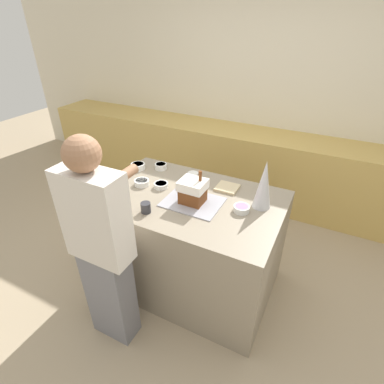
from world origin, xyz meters
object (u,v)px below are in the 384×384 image
(gingerbread_house, at_px, (193,191))
(candy_bowl_far_right, at_px, (193,175))
(mug, at_px, (146,208))
(person, at_px, (102,248))
(candy_bowl_center_rear, at_px, (161,185))
(baking_tray, at_px, (193,202))
(candy_bowl_far_left, at_px, (161,166))
(decorative_tree, at_px, (264,185))
(candy_bowl_near_tray_right, at_px, (142,182))
(cookbook, at_px, (227,188))
(candy_bowl_near_tray_left, at_px, (242,208))
(candy_bowl_front_corner, at_px, (138,166))

(gingerbread_house, bearing_deg, candy_bowl_far_right, 116.46)
(mug, bearing_deg, person, -102.75)
(candy_bowl_center_rear, height_order, candy_bowl_far_right, candy_bowl_center_rear)
(baking_tray, xyz_separation_m, candy_bowl_far_left, (-0.52, 0.38, 0.02))
(gingerbread_house, height_order, decorative_tree, decorative_tree)
(candy_bowl_near_tray_right, bearing_deg, cookbook, 21.70)
(candy_bowl_near_tray_right, height_order, candy_bowl_far_right, candy_bowl_near_tray_right)
(baking_tray, height_order, candy_bowl_far_right, candy_bowl_far_right)
(candy_bowl_near_tray_left, relative_size, cookbook, 0.67)
(decorative_tree, distance_m, candy_bowl_front_corner, 1.20)
(decorative_tree, xyz_separation_m, candy_bowl_near_tray_right, (-0.99, -0.14, -0.16))
(candy_bowl_far_left, xyz_separation_m, cookbook, (0.68, -0.06, -0.02))
(gingerbread_house, height_order, cookbook, gingerbread_house)
(gingerbread_house, height_order, candy_bowl_near_tray_right, gingerbread_house)
(candy_bowl_far_right, xyz_separation_m, cookbook, (0.35, -0.06, -0.01))
(baking_tray, distance_m, mug, 0.37)
(candy_bowl_far_right, bearing_deg, candy_bowl_far_left, 179.39)
(candy_bowl_center_rear, bearing_deg, baking_tray, -14.07)
(gingerbread_house, distance_m, candy_bowl_near_tray_right, 0.51)
(baking_tray, distance_m, candy_bowl_near_tray_left, 0.38)
(cookbook, bearing_deg, candy_bowl_near_tray_left, -51.00)
(gingerbread_house, relative_size, candy_bowl_far_right, 2.71)
(mug, bearing_deg, candy_bowl_near_tray_right, 129.09)
(candy_bowl_far_left, relative_size, candy_bowl_front_corner, 0.84)
(decorative_tree, relative_size, person, 0.23)
(candy_bowl_center_rear, xyz_separation_m, candy_bowl_front_corner, (-0.37, 0.19, 0.01))
(cookbook, relative_size, mug, 2.24)
(baking_tray, bearing_deg, person, -116.88)
(decorative_tree, distance_m, candy_bowl_far_left, 1.03)
(baking_tray, height_order, person, person)
(candy_bowl_center_rear, bearing_deg, candy_bowl_far_right, 62.44)
(gingerbread_house, height_order, candy_bowl_front_corner, gingerbread_house)
(decorative_tree, distance_m, candy_bowl_near_tray_left, 0.24)
(person, bearing_deg, cookbook, 62.97)
(baking_tray, height_order, mug, mug)
(candy_bowl_far_left, xyz_separation_m, person, (0.19, -1.04, -0.10))
(candy_bowl_front_corner, xyz_separation_m, mug, (0.46, -0.55, 0.01))
(decorative_tree, xyz_separation_m, person, (-0.82, -0.85, -0.26))
(candy_bowl_center_rear, xyz_separation_m, cookbook, (0.50, 0.23, -0.01))
(candy_bowl_center_rear, height_order, candy_bowl_front_corner, candy_bowl_front_corner)
(candy_bowl_near_tray_left, relative_size, candy_bowl_far_right, 1.23)
(candy_bowl_near_tray_right, height_order, mug, mug)
(candy_bowl_far_left, bearing_deg, person, -79.86)
(gingerbread_house, height_order, candy_bowl_far_right, gingerbread_house)
(candy_bowl_front_corner, bearing_deg, candy_bowl_near_tray_left, -11.61)
(baking_tray, distance_m, decorative_tree, 0.55)
(gingerbread_house, bearing_deg, cookbook, 62.70)
(decorative_tree, bearing_deg, candy_bowl_far_left, 169.12)
(decorative_tree, relative_size, candy_bowl_far_left, 3.43)
(gingerbread_house, xyz_separation_m, person, (-0.34, -0.66, -0.18))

